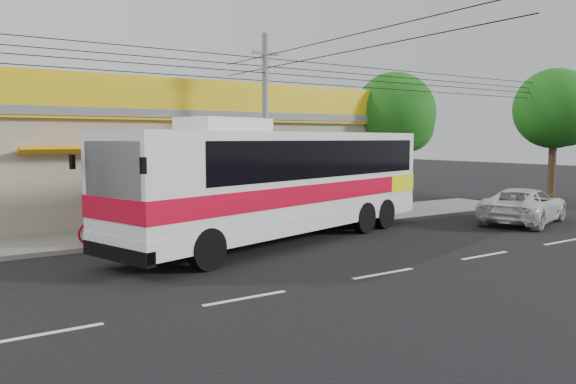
# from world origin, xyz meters

# --- Properties ---
(ground) EXTENTS (120.00, 120.00, 0.00)m
(ground) POSITION_xyz_m (0.00, 0.00, 0.00)
(ground) COLOR black
(ground) RESTS_ON ground
(sidewalk) EXTENTS (30.00, 3.20, 0.15)m
(sidewalk) POSITION_xyz_m (0.00, 6.00, 0.07)
(sidewalk) COLOR gray
(sidewalk) RESTS_ON ground
(lane_markings) EXTENTS (50.00, 0.12, 0.01)m
(lane_markings) POSITION_xyz_m (0.00, -2.50, 0.00)
(lane_markings) COLOR silver
(lane_markings) RESTS_ON ground
(storefront_building) EXTENTS (22.60, 9.20, 5.70)m
(storefront_building) POSITION_xyz_m (-0.01, 11.54, 2.30)
(storefront_building) COLOR gray
(storefront_building) RESTS_ON ground
(coach_bus) EXTENTS (13.26, 6.37, 4.01)m
(coach_bus) POSITION_xyz_m (0.61, 2.83, 2.15)
(coach_bus) COLOR silver
(coach_bus) RESTS_ON ground
(motorbike_red) EXTENTS (2.14, 1.40, 1.06)m
(motorbike_red) POSITION_xyz_m (-4.83, 5.16, 0.68)
(motorbike_red) COLOR maroon
(motorbike_red) RESTS_ON sidewalk
(white_car) EXTENTS (5.60, 3.83, 1.42)m
(white_car) POSITION_xyz_m (10.67, 0.73, 0.71)
(white_car) COLOR silver
(white_car) RESTS_ON ground
(utility_pole) EXTENTS (34.00, 14.00, 7.29)m
(utility_pole) POSITION_xyz_m (1.23, 5.29, 6.01)
(utility_pole) COLOR #5E5E5B
(utility_pole) RESTS_ON ground
(tree_near) EXTENTS (4.02, 4.02, 6.66)m
(tree_near) POSITION_xyz_m (10.13, 7.46, 4.51)
(tree_near) COLOR #312213
(tree_near) RESTS_ON ground
(tree_far) EXTENTS (4.36, 4.36, 7.23)m
(tree_far) POSITION_xyz_m (19.71, 4.94, 4.90)
(tree_far) COLOR #312213
(tree_far) RESTS_ON ground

